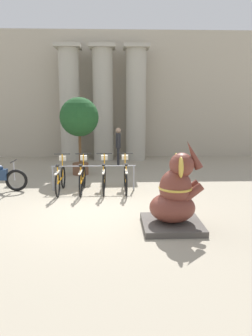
{
  "coord_description": "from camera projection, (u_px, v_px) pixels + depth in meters",
  "views": [
    {
      "loc": [
        0.48,
        -7.68,
        2.56
      ],
      "look_at": [
        0.78,
        0.33,
        1.0
      ],
      "focal_mm": 35.0,
      "sensor_mm": 36.0,
      "label": 1
    }
  ],
  "objects": [
    {
      "name": "ground_plane",
      "position": [
        95.0,
        211.0,
        8.0
      ],
      "size": [
        60.0,
        60.0,
        0.0
      ],
      "primitive_type": "plane",
      "color": "#9E937F"
    },
    {
      "name": "column_left",
      "position": [
        70.0,
        103.0,
        14.9
      ],
      "size": [
        1.15,
        1.15,
        5.16
      ],
      "color": "#ADA899",
      "rests_on": "ground_plane"
    },
    {
      "name": "column_middle",
      "position": [
        103.0,
        103.0,
        14.95
      ],
      "size": [
        1.15,
        1.15,
        5.16
      ],
      "color": "#ADA899",
      "rests_on": "ground_plane"
    },
    {
      "name": "bicycle_0",
      "position": [
        61.0,
        178.0,
        9.65
      ],
      "size": [
        0.48,
        1.72,
        1.09
      ],
      "color": "black",
      "rests_on": "ground_plane"
    },
    {
      "name": "potted_tree",
      "position": [
        79.0,
        120.0,
        11.81
      ],
      "size": [
        1.41,
        1.41,
        2.82
      ],
      "color": "brown",
      "rests_on": "ground_plane"
    },
    {
      "name": "bicycle_3",
      "position": [
        126.0,
        177.0,
        9.79
      ],
      "size": [
        0.48,
        1.72,
        1.09
      ],
      "color": "black",
      "rests_on": "ground_plane"
    },
    {
      "name": "column_right",
      "position": [
        136.0,
        103.0,
        15.01
      ],
      "size": [
        1.15,
        1.15,
        5.16
      ],
      "color": "#ADA899",
      "rests_on": "ground_plane"
    },
    {
      "name": "elephant_statue",
      "position": [
        175.0,
        198.0,
        6.82
      ],
      "size": [
        1.24,
        1.24,
        1.88
      ],
      "color": "#4C4742",
      "rests_on": "ground_plane"
    },
    {
      "name": "bicycle_1",
      "position": [
        82.0,
        178.0,
        9.69
      ],
      "size": [
        0.48,
        1.72,
        1.09
      ],
      "color": "black",
      "rests_on": "ground_plane"
    },
    {
      "name": "person_pedestrian",
      "position": [
        118.0,
        143.0,
        13.65
      ],
      "size": [
        0.21,
        0.47,
        1.61
      ],
      "color": "#28282D",
      "rests_on": "ground_plane"
    },
    {
      "name": "bicycle_2",
      "position": [
        104.0,
        178.0,
        9.76
      ],
      "size": [
        0.48,
        1.72,
        1.09
      ],
      "color": "black",
      "rests_on": "ground_plane"
    },
    {
      "name": "bike_rack",
      "position": [
        93.0,
        172.0,
        9.8
      ],
      "size": [
        2.52,
        0.05,
        0.77
      ],
      "color": "gray",
      "rests_on": "ground_plane"
    },
    {
      "name": "building_facade",
      "position": [
        104.0,
        95.0,
        15.86
      ],
      "size": [
        20.0,
        0.2,
        6.0
      ],
      "color": "#B2A893",
      "rests_on": "ground_plane"
    }
  ]
}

